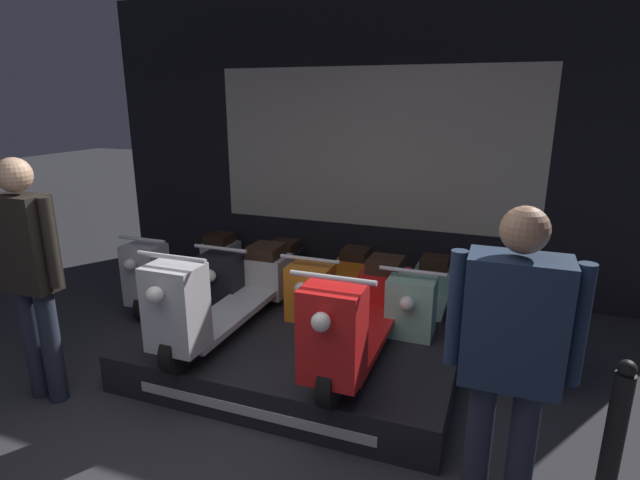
{
  "coord_description": "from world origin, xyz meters",
  "views": [
    {
      "loc": [
        1.39,
        -1.76,
        2.08
      ],
      "look_at": [
        -0.01,
        1.95,
        0.95
      ],
      "focal_mm": 28.0,
      "sensor_mm": 36.0,
      "label": 1
    }
  ],
  "objects_px": {
    "scooter_backrow_0": "(186,268)",
    "scooter_backrow_2": "(335,289)",
    "scooter_backrow_1": "(256,278)",
    "street_bollard": "(612,450)",
    "scooter_display_right": "(362,314)",
    "person_right_browsing": "(511,346)",
    "scooter_backrow_3": "(423,301)",
    "scooter_display_left": "(227,294)",
    "scooter_backrow_4": "(523,315)",
    "person_left_browsing": "(29,267)"
  },
  "relations": [
    {
      "from": "scooter_display_right",
      "to": "street_bollard",
      "type": "xyz_separation_m",
      "value": [
        1.46,
        -0.78,
        -0.13
      ]
    },
    {
      "from": "scooter_backrow_3",
      "to": "person_right_browsing",
      "type": "xyz_separation_m",
      "value": [
        0.69,
        -1.95,
        0.65
      ]
    },
    {
      "from": "scooter_display_right",
      "to": "person_right_browsing",
      "type": "bearing_deg",
      "value": -41.95
    },
    {
      "from": "scooter_backrow_0",
      "to": "person_right_browsing",
      "type": "height_order",
      "value": "person_right_browsing"
    },
    {
      "from": "scooter_backrow_3",
      "to": "street_bollard",
      "type": "relative_size",
      "value": 1.85
    },
    {
      "from": "scooter_display_right",
      "to": "person_right_browsing",
      "type": "height_order",
      "value": "person_right_browsing"
    },
    {
      "from": "street_bollard",
      "to": "scooter_backrow_1",
      "type": "bearing_deg",
      "value": 147.0
    },
    {
      "from": "scooter_backrow_4",
      "to": "person_right_browsing",
      "type": "relative_size",
      "value": 1.08
    },
    {
      "from": "scooter_backrow_0",
      "to": "scooter_backrow_3",
      "type": "distance_m",
      "value": 2.52
    },
    {
      "from": "scooter_display_left",
      "to": "scooter_backrow_0",
      "type": "bearing_deg",
      "value": 136.95
    },
    {
      "from": "scooter_backrow_4",
      "to": "person_right_browsing",
      "type": "distance_m",
      "value": 2.06
    },
    {
      "from": "scooter_backrow_0",
      "to": "street_bollard",
      "type": "bearing_deg",
      "value": -26.67
    },
    {
      "from": "scooter_backrow_4",
      "to": "street_bollard",
      "type": "bearing_deg",
      "value": -79.42
    },
    {
      "from": "scooter_display_left",
      "to": "scooter_backrow_1",
      "type": "relative_size",
      "value": 1.0
    },
    {
      "from": "scooter_backrow_4",
      "to": "street_bollard",
      "type": "xyz_separation_m",
      "value": [
        0.35,
        -1.86,
        0.15
      ]
    },
    {
      "from": "scooter_display_left",
      "to": "person_left_browsing",
      "type": "xyz_separation_m",
      "value": [
        -0.98,
        -0.86,
        0.39
      ]
    },
    {
      "from": "scooter_backrow_3",
      "to": "street_bollard",
      "type": "distance_m",
      "value": 2.22
    },
    {
      "from": "scooter_display_left",
      "to": "scooter_backrow_4",
      "type": "height_order",
      "value": "scooter_display_left"
    },
    {
      "from": "scooter_backrow_0",
      "to": "scooter_display_left",
      "type": "bearing_deg",
      "value": -43.05
    },
    {
      "from": "scooter_backrow_1",
      "to": "street_bollard",
      "type": "xyz_separation_m",
      "value": [
        2.87,
        -1.86,
        0.15
      ]
    },
    {
      "from": "scooter_backrow_4",
      "to": "street_bollard",
      "type": "height_order",
      "value": "street_bollard"
    },
    {
      "from": "scooter_backrow_2",
      "to": "scooter_backrow_1",
      "type": "bearing_deg",
      "value": 180.0
    },
    {
      "from": "scooter_display_right",
      "to": "scooter_backrow_3",
      "type": "relative_size",
      "value": 1.0
    },
    {
      "from": "scooter_backrow_2",
      "to": "street_bollard",
      "type": "bearing_deg",
      "value": -42.57
    },
    {
      "from": "scooter_display_right",
      "to": "person_right_browsing",
      "type": "distance_m",
      "value": 1.34
    },
    {
      "from": "scooter_display_right",
      "to": "scooter_backrow_0",
      "type": "xyz_separation_m",
      "value": [
        -2.25,
        1.08,
        -0.29
      ]
    },
    {
      "from": "scooter_backrow_2",
      "to": "person_left_browsing",
      "type": "relative_size",
      "value": 1.02
    },
    {
      "from": "scooter_display_right",
      "to": "street_bollard",
      "type": "height_order",
      "value": "scooter_display_right"
    },
    {
      "from": "scooter_display_left",
      "to": "scooter_display_right",
      "type": "bearing_deg",
      "value": 0.0
    },
    {
      "from": "scooter_display_right",
      "to": "scooter_backrow_1",
      "type": "xyz_separation_m",
      "value": [
        -1.41,
        1.08,
        -0.29
      ]
    },
    {
      "from": "scooter_backrow_2",
      "to": "scooter_backrow_4",
      "type": "bearing_deg",
      "value": 0.0
    },
    {
      "from": "scooter_display_right",
      "to": "person_left_browsing",
      "type": "height_order",
      "value": "person_left_browsing"
    },
    {
      "from": "scooter_display_left",
      "to": "scooter_display_right",
      "type": "distance_m",
      "value": 1.09
    },
    {
      "from": "scooter_backrow_3",
      "to": "person_left_browsing",
      "type": "bearing_deg",
      "value": -140.2
    },
    {
      "from": "scooter_backrow_1",
      "to": "scooter_backrow_3",
      "type": "distance_m",
      "value": 1.68
    },
    {
      "from": "street_bollard",
      "to": "scooter_backrow_0",
      "type": "bearing_deg",
      "value": 153.33
    },
    {
      "from": "person_right_browsing",
      "to": "scooter_display_left",
      "type": "bearing_deg",
      "value": 157.18
    },
    {
      "from": "scooter_backrow_0",
      "to": "person_left_browsing",
      "type": "relative_size",
      "value": 1.02
    },
    {
      "from": "scooter_backrow_1",
      "to": "scooter_backrow_0",
      "type": "bearing_deg",
      "value": 180.0
    },
    {
      "from": "scooter_backrow_1",
      "to": "street_bollard",
      "type": "relative_size",
      "value": 1.85
    },
    {
      "from": "scooter_backrow_0",
      "to": "street_bollard",
      "type": "relative_size",
      "value": 1.85
    },
    {
      "from": "scooter_backrow_1",
      "to": "street_bollard",
      "type": "bearing_deg",
      "value": -33.0
    },
    {
      "from": "scooter_display_left",
      "to": "scooter_backrow_2",
      "type": "distance_m",
      "value": 1.24
    },
    {
      "from": "scooter_backrow_0",
      "to": "scooter_backrow_2",
      "type": "distance_m",
      "value": 1.68
    },
    {
      "from": "scooter_backrow_3",
      "to": "scooter_backrow_2",
      "type": "bearing_deg",
      "value": 180.0
    },
    {
      "from": "scooter_backrow_0",
      "to": "scooter_backrow_2",
      "type": "bearing_deg",
      "value": 0.0
    },
    {
      "from": "person_right_browsing",
      "to": "scooter_backrow_1",
      "type": "bearing_deg",
      "value": 140.62
    },
    {
      "from": "scooter_backrow_1",
      "to": "scooter_backrow_2",
      "type": "relative_size",
      "value": 1.0
    },
    {
      "from": "scooter_display_left",
      "to": "scooter_backrow_2",
      "type": "bearing_deg",
      "value": 64.38
    },
    {
      "from": "scooter_display_left",
      "to": "scooter_display_right",
      "type": "relative_size",
      "value": 1.0
    }
  ]
}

